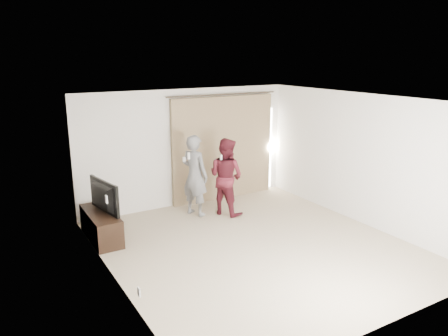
{
  "coord_description": "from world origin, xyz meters",
  "views": [
    {
      "loc": [
        -4.12,
        -5.88,
        3.32
      ],
      "look_at": [
        0.05,
        1.2,
        1.17
      ],
      "focal_mm": 35.0,
      "sensor_mm": 36.0,
      "label": 1
    }
  ],
  "objects_px": {
    "tv_console": "(101,226)",
    "person_man": "(195,175)",
    "person_woman": "(226,176)",
    "tv": "(99,197)"
  },
  "relations": [
    {
      "from": "person_man",
      "to": "tv",
      "type": "bearing_deg",
      "value": -173.04
    },
    {
      "from": "person_woman",
      "to": "tv_console",
      "type": "bearing_deg",
      "value": 179.63
    },
    {
      "from": "tv",
      "to": "person_man",
      "type": "distance_m",
      "value": 2.09
    },
    {
      "from": "tv_console",
      "to": "tv",
      "type": "distance_m",
      "value": 0.55
    },
    {
      "from": "tv_console",
      "to": "person_woman",
      "type": "relative_size",
      "value": 0.81
    },
    {
      "from": "person_man",
      "to": "tv_console",
      "type": "bearing_deg",
      "value": -173.04
    },
    {
      "from": "tv",
      "to": "person_woman",
      "type": "relative_size",
      "value": 0.63
    },
    {
      "from": "tv",
      "to": "tv_console",
      "type": "bearing_deg",
      "value": -0.0
    },
    {
      "from": "tv_console",
      "to": "person_man",
      "type": "xyz_separation_m",
      "value": [
        2.07,
        0.25,
        0.61
      ]
    },
    {
      "from": "tv_console",
      "to": "person_woman",
      "type": "height_order",
      "value": "person_woman"
    }
  ]
}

